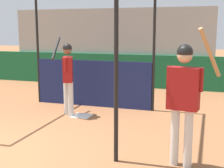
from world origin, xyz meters
name	(u,v)px	position (x,y,z in m)	size (l,w,h in m)	color
outfield_wall	(107,70)	(0.00, 6.84, 0.60)	(24.00, 0.12, 1.19)	#196038
bleacher_section	(120,45)	(0.00, 8.51, 1.43)	(7.60, 3.20, 2.87)	#9E9E99
batting_cage	(83,62)	(0.62, 3.08, 1.30)	(3.39, 3.36, 3.07)	black
home_plate	(82,116)	(0.73, 2.69, 0.01)	(0.44, 0.44, 0.02)	white
player_batter	(68,72)	(0.36, 2.70, 1.07)	(0.67, 0.81, 1.90)	silver
player_waiting	(184,93)	(3.29, 0.57, 1.16)	(0.80, 0.47, 2.13)	silver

